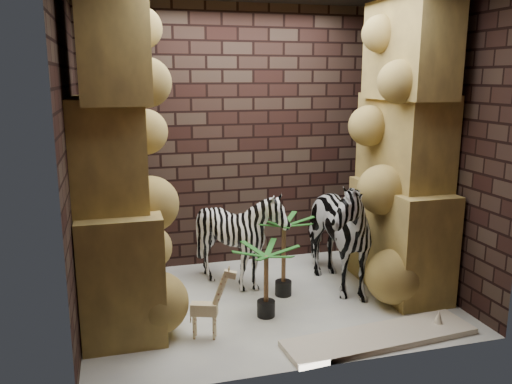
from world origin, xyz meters
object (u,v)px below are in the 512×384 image
object	(u,v)px
zebra_right	(330,221)
zebra_left	(240,243)
surfboard	(380,337)
palm_back	(266,281)
giraffe_toy	(204,301)
palm_front	(284,256)

from	to	relation	value
zebra_right	zebra_left	xyz separation A→B (m)	(-0.91, 0.24, -0.23)
zebra_right	surfboard	size ratio (longest dim) A/B	0.85
palm_back	zebra_right	bearing A→B (deg)	30.24
surfboard	zebra_left	bearing A→B (deg)	117.00
zebra_left	giraffe_toy	distance (m)	1.13
zebra_left	palm_back	xyz separation A→B (m)	(0.07, -0.72, -0.15)
surfboard	palm_front	bearing A→B (deg)	109.51
zebra_right	palm_front	size ratio (longest dim) A/B	1.74
zebra_left	palm_front	distance (m)	0.49
palm_back	zebra_left	bearing A→B (deg)	95.63
giraffe_toy	palm_back	xyz separation A→B (m)	(0.62, 0.25, 0.01)
zebra_left	surfboard	xyz separation A→B (m)	(0.88, -1.42, -0.47)
zebra_right	palm_back	size ratio (longest dim) A/B	2.11
palm_front	surfboard	bearing A→B (deg)	-65.53
palm_back	surfboard	size ratio (longest dim) A/B	0.40
giraffe_toy	surfboard	xyz separation A→B (m)	(1.44, -0.44, -0.31)
palm_back	surfboard	world-z (taller)	palm_back
palm_front	surfboard	size ratio (longest dim) A/B	0.49
zebra_right	palm_back	distance (m)	1.04
giraffe_toy	surfboard	world-z (taller)	giraffe_toy
palm_front	palm_back	xyz separation A→B (m)	(-0.31, -0.42, -0.07)
zebra_right	giraffe_toy	xyz separation A→B (m)	(-1.46, -0.74, -0.40)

